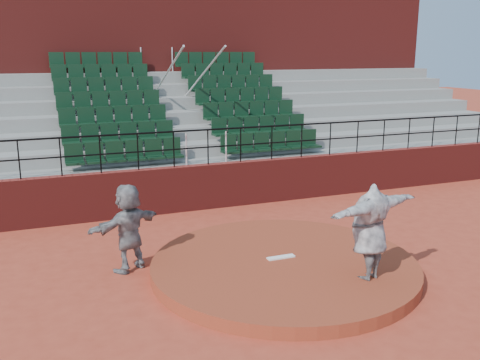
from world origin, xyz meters
The scene contains 9 objects.
ground centered at (0.00, 0.00, 0.00)m, with size 90.00×90.00×0.00m, color #A63A25.
pitchers_mound centered at (0.00, 0.00, 0.12)m, with size 5.50×5.50×0.25m, color maroon.
pitching_rubber centered at (0.00, 0.15, 0.27)m, with size 0.60×0.15×0.03m, color white.
boundary_wall centered at (0.00, 5.00, 0.65)m, with size 24.00×0.30×1.30m, color maroon.
wall_railing centered at (0.00, 5.00, 2.03)m, with size 24.04×0.05×1.03m.
seating_deck centered at (0.00, 8.65, 1.44)m, with size 24.00×5.97×4.63m.
press_box_facade centered at (0.00, 12.60, 3.55)m, with size 24.00×3.00×7.10m, color maroon.
pitcher centered at (1.10, -1.36, 1.18)m, with size 2.29×0.62×1.86m, color black.
fielder centered at (-2.94, 1.29, 0.93)m, with size 1.72×0.55×1.85m, color black.
Camera 1 is at (-4.63, -9.30, 4.47)m, focal length 40.00 mm.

